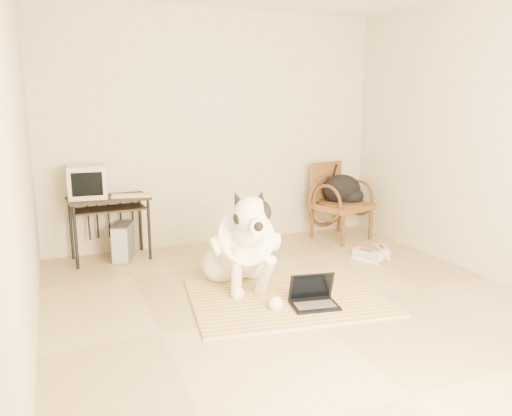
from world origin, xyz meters
TOP-DOWN VIEW (x-y plane):
  - floor at (0.00, 0.00)m, footprint 4.50×4.50m
  - wall_back at (0.00, 2.25)m, footprint 4.50×0.00m
  - wall_left at (-2.00, 0.00)m, footprint 0.00×4.50m
  - wall_right at (2.00, 0.00)m, footprint 0.00×4.50m
  - rug at (-0.02, 0.29)m, footprint 1.79×1.47m
  - dog at (-0.29, 0.67)m, footprint 0.65×1.37m
  - laptop at (0.10, 0.02)m, footprint 0.42×0.33m
  - computer_desk at (-1.29, 1.98)m, footprint 0.85×0.51m
  - crt_monitor at (-1.49, 2.04)m, footprint 0.40×0.39m
  - desk_keyboard at (-1.06, 1.92)m, footprint 0.42×0.22m
  - pc_tower at (-1.16, 1.96)m, footprint 0.29×0.45m
  - rattan_chair at (1.43, 1.83)m, footprint 0.76×0.75m
  - backpack at (1.48, 1.82)m, footprint 0.49×0.43m
  - sneaker_left at (1.24, 0.91)m, footprint 0.24×0.34m
  - sneaker_right at (1.47, 0.98)m, footprint 0.22×0.32m

SIDE VIEW (x-z plane):
  - floor at x=0.00m, z-range 0.00..0.00m
  - rug at x=-0.02m, z-range 0.00..0.02m
  - sneaker_right at x=1.47m, z-range -0.01..0.10m
  - sneaker_left at x=1.24m, z-range -0.01..0.11m
  - laptop at x=0.10m, z-range -0.05..0.22m
  - pc_tower at x=-1.16m, z-range 0.00..0.39m
  - dog at x=-0.29m, z-range -0.10..0.88m
  - rattan_chair at x=1.43m, z-range 0.00..0.93m
  - computer_desk at x=-1.29m, z-range 0.24..0.92m
  - backpack at x=1.48m, z-range 0.41..0.78m
  - desk_keyboard at x=-1.06m, z-range 0.68..0.71m
  - crt_monitor at x=-1.49m, z-range 0.68..1.02m
  - wall_back at x=0.00m, z-range -0.90..3.60m
  - wall_left at x=-2.00m, z-range -0.90..3.60m
  - wall_right at x=2.00m, z-range -0.90..3.60m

